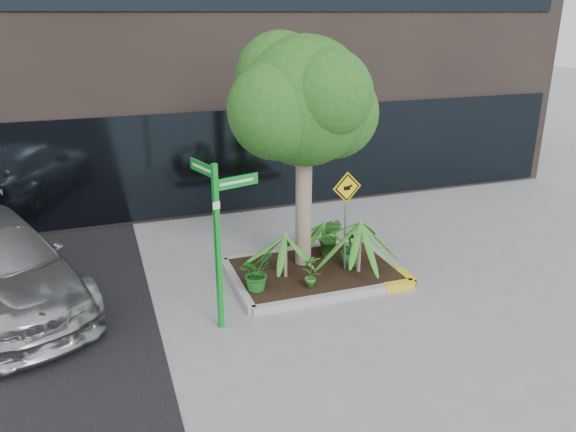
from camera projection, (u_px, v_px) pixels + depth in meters
name	position (u px, v px, depth m)	size (l,w,h in m)	color
ground	(310.00, 283.00, 10.93)	(80.00, 80.00, 0.00)	gray
planter	(316.00, 271.00, 11.21)	(3.35, 2.36, 0.15)	#9E9E99
tree	(304.00, 101.00, 10.40)	(3.12, 2.77, 4.68)	gray
palm_front	(361.00, 222.00, 10.75)	(1.24, 1.24, 1.38)	gray
palm_left	(285.00, 235.00, 10.60)	(1.03, 1.03, 1.14)	gray
palm_back	(323.00, 224.00, 11.98)	(0.69, 0.69, 0.77)	gray
shrub_a	(256.00, 273.00, 10.25)	(0.62, 0.62, 0.69)	#1D631C
shrub_b	(351.00, 249.00, 11.24)	(0.41, 0.41, 0.73)	#1F6A20
shrub_c	(311.00, 271.00, 10.35)	(0.35, 0.35, 0.67)	#306F22
shrub_d	(330.00, 237.00, 11.68)	(0.47, 0.47, 0.85)	#24611C
street_sign_post	(218.00, 228.00, 8.90)	(0.98, 0.81, 2.83)	#0D9525
cattle_sign	(346.00, 204.00, 10.79)	(0.61, 0.13, 2.00)	slate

